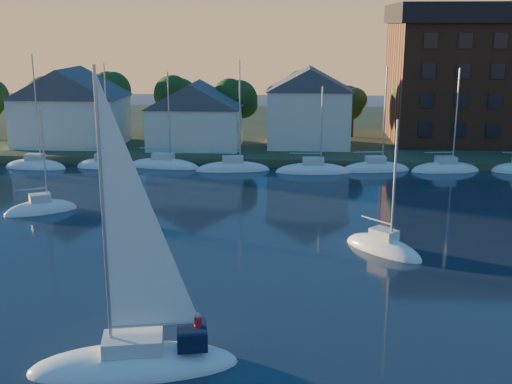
# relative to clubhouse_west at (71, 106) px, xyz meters

# --- Properties ---
(shoreline_land) EXTENTS (160.00, 50.00, 2.00)m
(shoreline_land) POSITION_rel_clubhouse_west_xyz_m (22.00, 17.00, -5.93)
(shoreline_land) COLOR #323A21
(shoreline_land) RESTS_ON ground
(wooden_dock) EXTENTS (120.00, 3.00, 1.00)m
(wooden_dock) POSITION_rel_clubhouse_west_xyz_m (22.00, -6.00, -5.93)
(wooden_dock) COLOR brown
(wooden_dock) RESTS_ON ground
(clubhouse_west) EXTENTS (13.65, 9.45, 9.64)m
(clubhouse_west) POSITION_rel_clubhouse_west_xyz_m (0.00, 0.00, 0.00)
(clubhouse_west) COLOR silver
(clubhouse_west) RESTS_ON shoreline_land
(clubhouse_centre) EXTENTS (11.55, 8.40, 8.08)m
(clubhouse_centre) POSITION_rel_clubhouse_west_xyz_m (16.00, -1.00, -0.80)
(clubhouse_centre) COLOR silver
(clubhouse_centre) RESTS_ON shoreline_land
(clubhouse_east) EXTENTS (10.50, 8.40, 9.80)m
(clubhouse_east) POSITION_rel_clubhouse_west_xyz_m (30.00, 1.00, 0.07)
(clubhouse_east) COLOR silver
(clubhouse_east) RESTS_ON shoreline_land
(condo_block) EXTENTS (31.00, 17.00, 17.40)m
(condo_block) POSITION_rel_clubhouse_west_xyz_m (56.00, 6.95, 3.86)
(condo_block) COLOR brown
(condo_block) RESTS_ON shoreline_land
(tree_line) EXTENTS (93.40, 5.40, 8.90)m
(tree_line) POSITION_rel_clubhouse_west_xyz_m (24.00, 5.00, 1.24)
(tree_line) COLOR #3B271B
(tree_line) RESTS_ON shoreline_land
(moored_fleet) EXTENTS (79.50, 2.40, 12.05)m
(moored_fleet) POSITION_rel_clubhouse_west_xyz_m (18.00, -9.00, -5.83)
(moored_fleet) COLOR white
(moored_fleet) RESTS_ON ground
(hero_sailboat) EXTENTS (10.31, 5.04, 15.22)m
(hero_sailboat) POSITION_rel_clubhouse_west_xyz_m (21.42, -52.33, -5.31)
(hero_sailboat) COLOR white
(hero_sailboat) RESTS_ON ground
(drifting_sailboat_left) EXTENTS (6.30, 4.91, 9.95)m
(drifting_sailboat_left) POSITION_rel_clubhouse_west_xyz_m (6.61, -27.15, -5.83)
(drifting_sailboat_left) COLOR white
(drifting_sailboat_left) RESTS_ON ground
(drifting_sailboat_right) EXTENTS (6.20, 6.27, 10.66)m
(drifting_sailboat_right) POSITION_rel_clubhouse_west_xyz_m (35.03, -35.17, -5.84)
(drifting_sailboat_right) COLOR white
(drifting_sailboat_right) RESTS_ON ground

